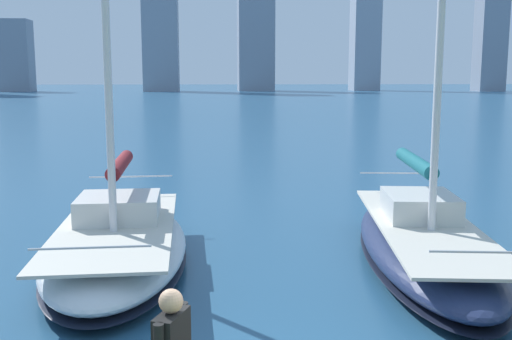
% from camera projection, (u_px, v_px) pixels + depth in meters
% --- Properties ---
extents(city_skyline, '(169.69, 18.99, 54.35)m').
position_uv_depth(city_skyline, '(155.00, 7.00, 162.91)').
color(city_skyline, gray).
rests_on(city_skyline, ground).
extents(sailboat_teal, '(3.62, 8.65, 9.49)m').
position_uv_depth(sailboat_teal, '(423.00, 240.00, 13.19)').
color(sailboat_teal, navy).
rests_on(sailboat_teal, ground).
extents(sailboat_maroon, '(3.19, 7.69, 10.88)m').
position_uv_depth(sailboat_maroon, '(118.00, 241.00, 13.15)').
color(sailboat_maroon, silver).
rests_on(sailboat_maroon, ground).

